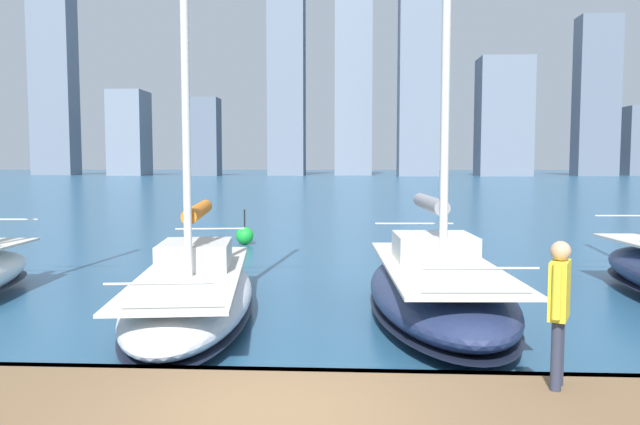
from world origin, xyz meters
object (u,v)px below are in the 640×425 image
(sailboat_grey, at_px, (437,286))
(channel_buoy, at_px, (245,236))
(sailboat_orange, at_px, (193,289))
(person_yellow_shirt, at_px, (559,300))

(sailboat_grey, bearing_deg, channel_buoy, -62.35)
(channel_buoy, bearing_deg, sailboat_orange, 94.80)
(sailboat_orange, height_order, person_yellow_shirt, sailboat_orange)
(person_yellow_shirt, bearing_deg, channel_buoy, -68.57)
(sailboat_grey, bearing_deg, person_yellow_shirt, 96.81)
(channel_buoy, bearing_deg, sailboat_grey, 117.65)
(sailboat_grey, distance_m, channel_buoy, 13.11)
(sailboat_grey, relative_size, person_yellow_shirt, 6.41)
(sailboat_orange, relative_size, person_yellow_shirt, 5.86)
(sailboat_orange, height_order, channel_buoy, sailboat_orange)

